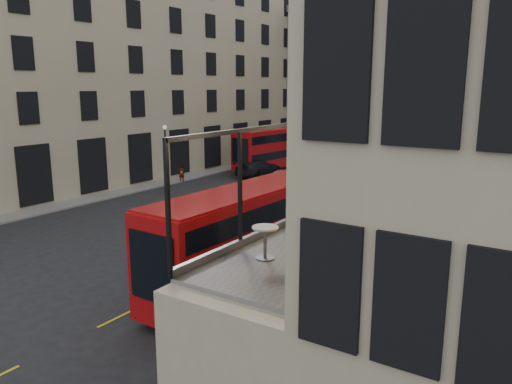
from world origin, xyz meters
The scene contains 31 objects.
ground centered at (0.00, 0.00, 0.00)m, with size 140.00×140.00×0.00m, color black.
host_building_main centered at (9.95, 0.00, 7.79)m, with size 7.26×11.40×15.10m.
host_frontage centered at (6.50, 0.00, 2.25)m, with size 3.00×11.00×4.50m, color #BEAD8E.
cafe_floor centered at (6.50, 0.00, 4.55)m, with size 3.00×10.00×0.10m, color slate.
building_left centered at (-26.96, 20.00, 11.38)m, with size 14.60×50.60×22.00m.
gateway centered at (-5.00, 47.99, 9.39)m, with size 35.00×10.60×18.00m.
pavement_far centered at (-6.00, 38.00, 0.06)m, with size 40.00×12.00×0.12m, color slate.
pavement_left centered at (-22.00, 12.00, 0.06)m, with size 8.00×48.00×0.12m, color slate.
traffic_light_near centered at (-1.00, 12.00, 2.42)m, with size 0.16×0.20×3.80m.
traffic_light_far centered at (-15.00, 28.00, 2.42)m, with size 0.16×0.20×3.80m.
street_lamp_a centered at (-17.00, 18.00, 2.39)m, with size 0.36×0.36×5.33m.
street_lamp_b centered at (-6.00, 34.00, 2.39)m, with size 0.36×0.36×5.33m.
bus_near centered at (0.50, 4.53, 2.46)m, with size 2.85×11.03×4.38m.
bus_far centered at (-14.61, 31.43, 2.38)m, with size 3.61×10.83×4.24m.
car_a centered at (-9.05, 23.28, 0.81)m, with size 1.90×4.73×1.61m, color #989AA0.
car_b centered at (-5.72, 27.20, 0.76)m, with size 1.61×4.62×1.52m, color #B0200A.
car_c centered at (-14.04, 27.50, 0.79)m, with size 2.21×5.43×1.57m, color black.
bicycle centered at (-3.81, 15.98, 0.43)m, with size 0.57×1.64×0.86m, color gray.
cyclist centered at (-6.37, 10.10, 0.77)m, with size 0.56×0.37×1.54m, color #C5D716.
pedestrian_a centered at (-13.81, 33.06, 0.83)m, with size 0.81×0.63×1.66m, color gray.
pedestrian_b centered at (-12.74, 39.76, 0.98)m, with size 1.26×0.73×1.95m, color gray.
pedestrian_c centered at (1.99, 37.44, 0.94)m, with size 1.10×0.46×1.87m, color gray.
pedestrian_d centered at (6.45, 35.58, 0.99)m, with size 0.96×0.63×1.97m, color gray.
pedestrian_e centered at (-18.05, 21.01, 0.78)m, with size 0.57×0.37×1.56m, color gray.
cafe_table_near centered at (5.98, -2.91, 5.10)m, with size 0.61×0.61×0.76m.
cafe_table_mid centered at (5.37, 0.45, 5.14)m, with size 0.65×0.65×0.81m.
cafe_table_far centered at (5.93, 3.85, 5.09)m, with size 0.59×0.59×0.74m.
cafe_chair_a centered at (7.66, -3.35, 4.84)m, with size 0.46×0.46×0.80m.
cafe_chair_b centered at (7.45, 0.07, 4.89)m, with size 0.55×0.55×0.95m.
cafe_chair_c centered at (7.63, 0.51, 4.87)m, with size 0.53×0.53×0.89m.
cafe_chair_d centered at (7.58, 2.51, 4.83)m, with size 0.46×0.46×0.76m.
Camera 1 is at (11.78, -12.10, 8.48)m, focal length 35.00 mm.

